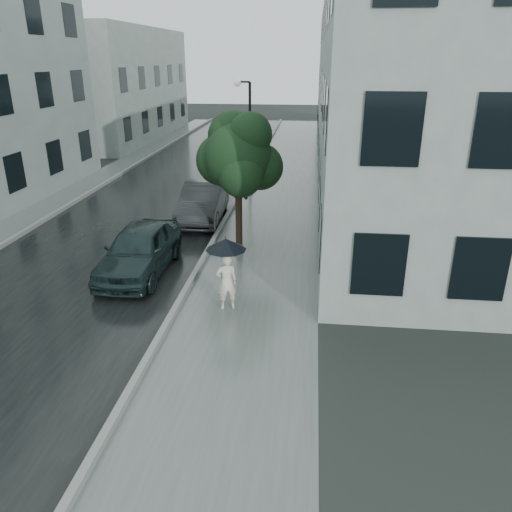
# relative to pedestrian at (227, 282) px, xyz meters

# --- Properties ---
(ground) EXTENTS (120.00, 120.00, 0.00)m
(ground) POSITION_rel_pedestrian_xyz_m (0.30, -2.00, -0.75)
(ground) COLOR black
(ground) RESTS_ON ground
(sidewalk) EXTENTS (3.50, 60.00, 0.01)m
(sidewalk) POSITION_rel_pedestrian_xyz_m (0.55, 10.00, -0.74)
(sidewalk) COLOR slate
(sidewalk) RESTS_ON ground
(kerb_near) EXTENTS (0.15, 60.00, 0.15)m
(kerb_near) POSITION_rel_pedestrian_xyz_m (-1.27, 10.00, -0.67)
(kerb_near) COLOR slate
(kerb_near) RESTS_ON ground
(asphalt_road) EXTENTS (6.85, 60.00, 0.00)m
(asphalt_road) POSITION_rel_pedestrian_xyz_m (-4.77, 10.00, -0.75)
(asphalt_road) COLOR black
(asphalt_road) RESTS_ON ground
(kerb_far) EXTENTS (0.15, 60.00, 0.15)m
(kerb_far) POSITION_rel_pedestrian_xyz_m (-8.27, 10.00, -0.67)
(kerb_far) COLOR slate
(kerb_far) RESTS_ON ground
(sidewalk_far) EXTENTS (1.70, 60.00, 0.01)m
(sidewalk_far) POSITION_rel_pedestrian_xyz_m (-9.20, 10.00, -0.74)
(sidewalk_far) COLOR #4C5451
(sidewalk_far) RESTS_ON ground
(building_near) EXTENTS (7.02, 36.00, 9.00)m
(building_near) POSITION_rel_pedestrian_xyz_m (5.78, 17.50, 3.75)
(building_near) COLOR #919E98
(building_near) RESTS_ON ground
(building_far_b) EXTENTS (7.02, 18.00, 8.00)m
(building_far_b) POSITION_rel_pedestrian_xyz_m (-13.47, 28.00, 3.25)
(building_far_b) COLOR #919E98
(building_far_b) RESTS_ON ground
(pedestrian) EXTENTS (0.63, 0.53, 1.48)m
(pedestrian) POSITION_rel_pedestrian_xyz_m (0.00, 0.00, 0.00)
(pedestrian) COLOR beige
(pedestrian) RESTS_ON sidewalk
(umbrella) EXTENTS (1.06, 1.06, 1.02)m
(umbrella) POSITION_rel_pedestrian_xyz_m (0.01, -0.02, 1.01)
(umbrella) COLOR black
(umbrella) RESTS_ON ground
(street_tree) EXTENTS (2.81, 2.55, 4.47)m
(street_tree) POSITION_rel_pedestrian_xyz_m (-0.30, 4.28, 2.35)
(street_tree) COLOR #332619
(street_tree) RESTS_ON ground
(lamp_post) EXTENTS (0.85, 0.35, 5.06)m
(lamp_post) POSITION_rel_pedestrian_xyz_m (-1.01, 11.75, 2.15)
(lamp_post) COLOR black
(lamp_post) RESTS_ON ground
(car_near) EXTENTS (1.73, 4.23, 1.44)m
(car_near) POSITION_rel_pedestrian_xyz_m (-2.92, 2.00, -0.02)
(car_near) COLOR black
(car_near) RESTS_ON ground
(car_far) EXTENTS (1.65, 4.35, 1.42)m
(car_far) POSITION_rel_pedestrian_xyz_m (-2.16, 7.29, -0.03)
(car_far) COLOR #232528
(car_far) RESTS_ON ground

